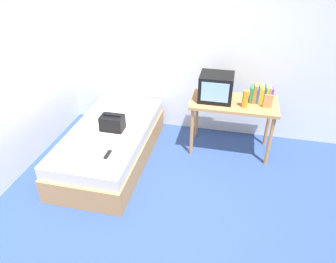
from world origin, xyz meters
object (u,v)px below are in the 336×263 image
at_px(magazine, 94,142).
at_px(folded_towel, 86,153).
at_px(tv, 216,87).
at_px(picture_frame, 268,101).
at_px(remote_silver, 105,119).
at_px(pillow, 129,101).
at_px(water_bottle, 245,99).
at_px(handbag, 112,123).
at_px(book_row, 261,94).
at_px(desk, 233,108).
at_px(bed, 111,144).
at_px(remote_dark, 108,154).

relative_size(magazine, folded_towel, 1.04).
distance_m(tv, picture_frame, 0.69).
bearing_deg(picture_frame, remote_silver, -172.23).
bearing_deg(tv, pillow, 174.65).
height_order(tv, remote_silver, tv).
distance_m(water_bottle, picture_frame, 0.29).
xyz_separation_m(tv, remote_silver, (-1.48, -0.38, -0.45)).
height_order(handbag, folded_towel, handbag).
relative_size(book_row, folded_towel, 1.04).
bearing_deg(desk, tv, 178.37).
xyz_separation_m(book_row, handbag, (-1.86, -0.67, -0.29)).
height_order(bed, picture_frame, picture_frame).
bearing_deg(tv, picture_frame, -7.54).
bearing_deg(book_row, remote_silver, -168.04).
xyz_separation_m(desk, tv, (-0.25, 0.01, 0.28)).
relative_size(handbag, magazine, 1.03).
relative_size(pillow, remote_dark, 2.85).
relative_size(water_bottle, remote_dark, 1.47).
bearing_deg(pillow, picture_frame, -6.11).
height_order(picture_frame, remote_silver, picture_frame).
bearing_deg(magazine, bed, 81.02).
relative_size(magazine, remote_dark, 1.86).
xyz_separation_m(book_row, picture_frame, (0.09, -0.14, -0.02)).
bearing_deg(handbag, desk, 21.73).
distance_m(remote_dark, remote_silver, 0.86).
bearing_deg(tv, desk, -1.63).
bearing_deg(handbag, pillow, 92.02).
xyz_separation_m(tv, magazine, (-1.38, -0.95, -0.46)).
xyz_separation_m(picture_frame, folded_towel, (-2.03, -1.13, -0.34)).
relative_size(tv, picture_frame, 2.45).
xyz_separation_m(water_bottle, magazine, (-1.77, -0.81, -0.39)).
relative_size(bed, water_bottle, 8.73).
bearing_deg(water_bottle, picture_frame, 9.73).
distance_m(desk, folded_towel, 2.02).
bearing_deg(tv, water_bottle, -19.67).
bearing_deg(remote_dark, pillow, 97.83).
bearing_deg(desk, water_bottle, -44.46).
relative_size(bed, picture_frame, 11.13).
bearing_deg(remote_dark, picture_frame, 31.06).
bearing_deg(picture_frame, magazine, -157.28).
distance_m(remote_dark, folded_towel, 0.25).
xyz_separation_m(tv, remote_dark, (-1.11, -1.17, -0.45)).
relative_size(desk, tv, 2.64).
relative_size(picture_frame, magazine, 0.62).
bearing_deg(remote_silver, bed, -55.35).
bearing_deg(desk, remote_dark, -139.69).
distance_m(picture_frame, remote_dark, 2.12).
height_order(book_row, pillow, book_row).
xyz_separation_m(remote_dark, folded_towel, (-0.24, -0.05, 0.02)).
xyz_separation_m(picture_frame, handbag, (-1.94, -0.52, -0.27)).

